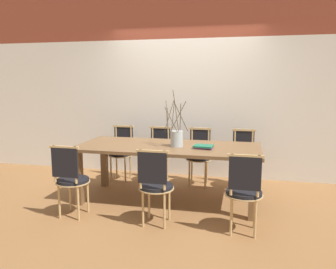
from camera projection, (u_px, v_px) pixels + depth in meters
ground_plane at (168, 200)px, 4.48m from camera, size 16.00×16.00×0.00m
wall_rear at (185, 82)px, 5.49m from camera, size 12.00×0.06×3.20m
dining_table at (168, 152)px, 4.37m from camera, size 2.42×1.02×0.76m
chair_near_leftend at (71, 177)px, 3.85m from camera, size 0.40×0.40×0.89m
chair_near_left at (155, 183)px, 3.63m from camera, size 0.40×0.40×0.89m
chair_near_center at (244, 190)px, 3.42m from camera, size 0.40×0.40×0.89m
chair_far_leftend at (121, 150)px, 5.38m from camera, size 0.40×0.40×0.89m
chair_far_left at (159, 152)px, 5.24m from camera, size 0.40×0.40×0.89m
chair_far_center at (199, 154)px, 5.10m from camera, size 0.40×0.40×0.89m
chair_far_right at (243, 156)px, 4.95m from camera, size 0.40×0.40×0.89m
vase_centerpiece at (177, 138)px, 4.28m from camera, size 0.33×0.32×0.74m
book_stack at (204, 147)px, 4.17m from camera, size 0.26×0.21×0.04m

